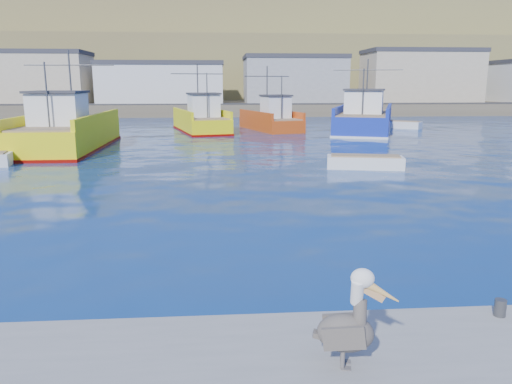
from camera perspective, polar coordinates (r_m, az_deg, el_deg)
ground at (r=12.01m, az=4.64°, el=-9.40°), size 260.00×260.00×0.00m
dock_bollards at (r=8.83m, az=12.19°, el=-13.32°), size 36.20×0.20×0.30m
far_shore at (r=120.32m, az=-3.63°, el=14.39°), size 200.00×81.00×24.00m
trawler_yellow_a at (r=37.00m, az=-20.71°, el=6.41°), size 6.18×13.52×6.80m
trawler_yellow_b at (r=47.98m, az=-6.28°, el=8.10°), size 6.07×11.29×6.44m
trawler_blue at (r=48.43m, az=12.28°, el=8.11°), size 9.09×14.34×6.80m
boat_orange at (r=49.15m, az=1.78°, el=8.32°), size 5.74×9.47×6.16m
skiff_mid at (r=27.31m, az=12.35°, el=3.24°), size 4.20×2.21×0.87m
skiff_extra at (r=53.46m, az=16.06°, el=7.35°), size 4.29×3.80×0.93m
pelican at (r=7.32m, az=10.55°, el=-14.70°), size 1.19×0.65×1.47m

